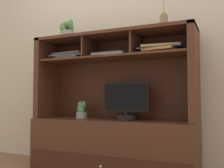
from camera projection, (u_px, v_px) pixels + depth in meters
back_wall at (122, 34)px, 2.85m from camera, size 6.00×0.02×2.80m
media_console at (112, 129)px, 2.57m from camera, size 1.62×0.49×1.34m
tv_monitor at (126, 104)px, 2.47m from camera, size 0.45×0.20×0.36m
potted_orchid at (81, 111)px, 2.74m from camera, size 0.13×0.13×0.18m
magazine_stack_left at (161, 49)px, 2.38m from camera, size 0.41×0.27×0.07m
magazine_stack_centre at (111, 55)px, 2.56m from camera, size 0.34×0.28×0.03m
magazine_stack_right at (70, 57)px, 2.81m from camera, size 0.42×0.27×0.08m
diffuser_bottle at (164, 21)px, 2.37m from camera, size 0.07×0.07×0.26m
potted_succulent at (67, 31)px, 2.82m from camera, size 0.17×0.17×0.21m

